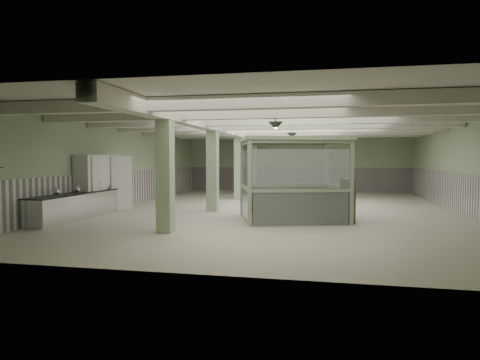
% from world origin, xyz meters
% --- Properties ---
extents(floor, '(20.00, 20.00, 0.00)m').
position_xyz_m(floor, '(0.00, 0.00, 0.00)').
color(floor, silver).
rests_on(floor, ground).
extents(ceiling, '(14.00, 20.00, 0.02)m').
position_xyz_m(ceiling, '(0.00, 0.00, 3.60)').
color(ceiling, beige).
rests_on(ceiling, wall_back).
extents(wall_back, '(14.00, 0.02, 3.60)m').
position_xyz_m(wall_back, '(0.00, 10.00, 1.80)').
color(wall_back, '#96A887').
rests_on(wall_back, floor).
extents(wall_front, '(14.00, 0.02, 3.60)m').
position_xyz_m(wall_front, '(0.00, -10.00, 1.80)').
color(wall_front, '#96A887').
rests_on(wall_front, floor).
extents(wall_left, '(0.02, 20.00, 3.60)m').
position_xyz_m(wall_left, '(-7.00, 0.00, 1.80)').
color(wall_left, '#96A887').
rests_on(wall_left, floor).
extents(wall_right, '(0.02, 20.00, 3.60)m').
position_xyz_m(wall_right, '(7.00, 0.00, 1.80)').
color(wall_right, '#96A887').
rests_on(wall_right, floor).
extents(wainscot_left, '(0.05, 19.90, 1.50)m').
position_xyz_m(wainscot_left, '(-6.97, 0.00, 0.75)').
color(wainscot_left, white).
rests_on(wainscot_left, floor).
extents(wainscot_right, '(0.05, 19.90, 1.50)m').
position_xyz_m(wainscot_right, '(6.97, 0.00, 0.75)').
color(wainscot_right, white).
rests_on(wainscot_right, floor).
extents(wainscot_back, '(13.90, 0.05, 1.50)m').
position_xyz_m(wainscot_back, '(0.00, 9.97, 0.75)').
color(wainscot_back, white).
rests_on(wainscot_back, floor).
extents(girder, '(0.45, 19.90, 0.40)m').
position_xyz_m(girder, '(-2.50, 0.00, 3.38)').
color(girder, silver).
rests_on(girder, ceiling).
extents(beam_a, '(13.90, 0.35, 0.32)m').
position_xyz_m(beam_a, '(0.00, -7.50, 3.42)').
color(beam_a, silver).
rests_on(beam_a, ceiling).
extents(beam_b, '(13.90, 0.35, 0.32)m').
position_xyz_m(beam_b, '(0.00, -5.00, 3.42)').
color(beam_b, silver).
rests_on(beam_b, ceiling).
extents(beam_c, '(13.90, 0.35, 0.32)m').
position_xyz_m(beam_c, '(0.00, -2.50, 3.42)').
color(beam_c, silver).
rests_on(beam_c, ceiling).
extents(beam_d, '(13.90, 0.35, 0.32)m').
position_xyz_m(beam_d, '(0.00, 0.00, 3.42)').
color(beam_d, silver).
rests_on(beam_d, ceiling).
extents(beam_e, '(13.90, 0.35, 0.32)m').
position_xyz_m(beam_e, '(0.00, 2.50, 3.42)').
color(beam_e, silver).
rests_on(beam_e, ceiling).
extents(beam_f, '(13.90, 0.35, 0.32)m').
position_xyz_m(beam_f, '(0.00, 5.00, 3.42)').
color(beam_f, silver).
rests_on(beam_f, ceiling).
extents(beam_g, '(13.90, 0.35, 0.32)m').
position_xyz_m(beam_g, '(0.00, 7.50, 3.42)').
color(beam_g, silver).
rests_on(beam_g, ceiling).
extents(column_a, '(0.42, 0.42, 3.60)m').
position_xyz_m(column_a, '(-2.50, -6.00, 1.80)').
color(column_a, '#A5B693').
rests_on(column_a, floor).
extents(column_b, '(0.42, 0.42, 3.60)m').
position_xyz_m(column_b, '(-2.50, -1.00, 1.80)').
color(column_b, '#A5B693').
rests_on(column_b, floor).
extents(column_c, '(0.42, 0.42, 3.60)m').
position_xyz_m(column_c, '(-2.50, 4.00, 1.80)').
color(column_c, '#A5B693').
rests_on(column_c, floor).
extents(column_d, '(0.42, 0.42, 3.60)m').
position_xyz_m(column_d, '(-2.50, 8.00, 1.80)').
color(column_d, '#A5B693').
rests_on(column_d, floor).
extents(pendant_front, '(0.44, 0.44, 0.22)m').
position_xyz_m(pendant_front, '(0.50, -5.00, 3.05)').
color(pendant_front, '#28352A').
rests_on(pendant_front, ceiling).
extents(pendant_mid, '(0.44, 0.44, 0.22)m').
position_xyz_m(pendant_mid, '(0.50, 0.50, 3.05)').
color(pendant_mid, '#28352A').
rests_on(pendant_mid, ceiling).
extents(pendant_back, '(0.44, 0.44, 0.22)m').
position_xyz_m(pendant_back, '(0.50, 5.50, 3.05)').
color(pendant_back, '#28352A').
rests_on(pendant_back, ceiling).
extents(prep_counter, '(0.81, 4.63, 0.91)m').
position_xyz_m(prep_counter, '(-6.54, -4.10, 0.46)').
color(prep_counter, silver).
rests_on(prep_counter, floor).
extents(pitcher_near, '(0.25, 0.27, 0.28)m').
position_xyz_m(pitcher_near, '(-6.62, -5.06, 1.04)').
color(pitcher_near, silver).
rests_on(pitcher_near, prep_counter).
extents(pitcher_far, '(0.21, 0.23, 0.27)m').
position_xyz_m(pitcher_far, '(-6.48, -4.09, 1.03)').
color(pitcher_far, silver).
rests_on(pitcher_far, prep_counter).
extents(veg_colander, '(0.50, 0.50, 0.20)m').
position_xyz_m(veg_colander, '(-6.49, -2.16, 1.00)').
color(veg_colander, '#3A3A3E').
rests_on(veg_colander, prep_counter).
extents(orange_bowl, '(0.32, 0.32, 0.10)m').
position_xyz_m(orange_bowl, '(-6.59, -3.30, 0.95)').
color(orange_bowl, '#B2B2B7').
rests_on(orange_bowl, prep_counter).
extents(walkin_cooler, '(1.04, 2.47, 2.26)m').
position_xyz_m(walkin_cooler, '(-6.62, -2.43, 1.13)').
color(walkin_cooler, silver).
rests_on(walkin_cooler, floor).
extents(guard_booth, '(4.15, 3.79, 2.80)m').
position_xyz_m(guard_booth, '(0.81, -2.76, 1.87)').
color(guard_booth, '#97AC8A').
rests_on(guard_booth, floor).
extents(filing_cabinet, '(0.49, 0.69, 1.45)m').
position_xyz_m(filing_cabinet, '(2.64, -2.91, 0.72)').
color(filing_cabinet, '#5B5C4D').
rests_on(filing_cabinet, floor).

